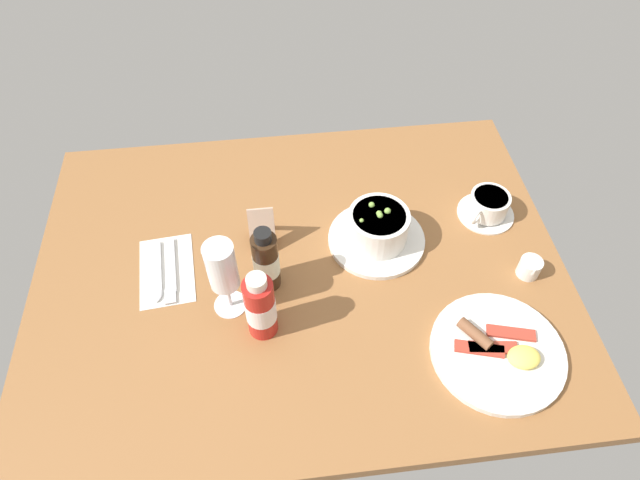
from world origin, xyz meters
TOP-DOWN VIEW (x-y plane):
  - ground_plane at (0.00, 0.00)cm, footprint 110.00×84.00cm
  - porridge_bowl at (-17.01, -4.89)cm, footprint 20.80×20.80cm
  - cutlery_setting at (27.68, -1.72)cm, footprint 12.54×18.71cm
  - coffee_cup at (-42.83, -9.67)cm, footprint 12.62×12.62cm
  - creamer_jug at (-46.35, 7.29)cm, footprint 4.53×5.47cm
  - wine_glass at (14.54, 7.72)cm, footprint 6.51×6.51cm
  - sauce_bottle_red at (8.32, 13.66)cm, footprint 5.71×5.71cm
  - sauce_bottle_brown at (6.75, 3.23)cm, footprint 5.18×5.18cm
  - breakfast_plate at (-34.46, 24.12)cm, footprint 24.77×24.77cm
  - menu_card at (7.22, -8.13)cm, footprint 5.36×7.39cm

SIDE VIEW (x-z plane):
  - ground_plane at x=0.00cm, z-range -3.00..0.00cm
  - cutlery_setting at x=27.68cm, z-range -0.18..0.72cm
  - breakfast_plate at x=-34.46cm, z-range -0.93..2.77cm
  - creamer_jug at x=-46.35cm, z-range -0.25..4.56cm
  - coffee_cup at x=-42.83cm, z-range -0.08..5.73cm
  - porridge_bowl at x=-17.01cm, z-range -0.64..8.66cm
  - menu_card at x=7.22cm, z-range -0.07..9.99cm
  - sauce_bottle_brown at x=6.75cm, z-range -0.78..15.17cm
  - sauce_bottle_red at x=8.32cm, z-range -0.76..15.69cm
  - wine_glass at x=14.54cm, z-range 2.86..21.10cm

